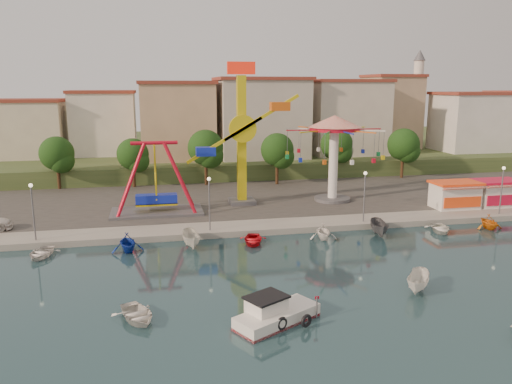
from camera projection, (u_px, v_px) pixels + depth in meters
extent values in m
plane|color=#142D38|center=(333.00, 279.00, 37.99)|extent=(200.00, 200.00, 0.00)
cube|color=#9E998E|center=(223.00, 160.00, 97.35)|extent=(200.00, 100.00, 0.60)
cube|color=#4C4944|center=(256.00, 191.00, 66.62)|extent=(90.00, 28.00, 0.01)
cube|color=#384C26|center=(220.00, 150.00, 101.89)|extent=(200.00, 60.00, 3.00)
cube|color=#59595E|center=(157.00, 212.00, 55.30)|extent=(10.00, 5.00, 0.30)
cube|color=#1528B8|center=(157.00, 199.00, 55.00)|extent=(4.50, 1.40, 1.00)
cylinder|color=red|center=(154.00, 143.00, 53.70)|extent=(5.00, 0.40, 0.40)
cube|color=#59595E|center=(242.00, 201.00, 59.84)|extent=(3.00, 3.00, 0.50)
cube|color=yellow|center=(242.00, 141.00, 58.32)|extent=(1.00, 1.00, 15.00)
cube|color=red|center=(241.00, 68.00, 56.59)|extent=(3.20, 0.50, 1.40)
cylinder|color=yellow|center=(243.00, 129.00, 57.24)|extent=(3.20, 0.50, 3.20)
cube|color=yellow|center=(261.00, 118.00, 57.21)|extent=(8.84, 0.35, 5.30)
cube|color=#CA5412|center=(280.00, 106.00, 57.37)|extent=(2.20, 1.20, 1.00)
cylinder|color=#59595E|center=(332.00, 199.00, 61.30)|extent=(4.40, 4.40, 0.40)
cylinder|color=white|center=(333.00, 164.00, 60.40)|extent=(1.10, 1.10, 9.00)
cylinder|color=red|center=(334.00, 129.00, 59.50)|extent=(6.00, 6.00, 0.50)
cone|color=red|center=(335.00, 121.00, 59.31)|extent=(6.40, 6.40, 1.40)
cube|color=white|center=(455.00, 196.00, 57.41)|extent=(5.00, 3.00, 2.80)
cube|color=#F84816|center=(456.00, 183.00, 57.09)|extent=(5.40, 3.40, 0.25)
cube|color=red|center=(465.00, 189.00, 55.53)|extent=(5.00, 0.77, 0.43)
cube|color=white|center=(496.00, 194.00, 58.47)|extent=(5.00, 3.00, 2.80)
cube|color=red|center=(498.00, 181.00, 58.14)|extent=(5.40, 3.40, 0.25)
cube|color=red|center=(507.00, 187.00, 56.59)|extent=(5.00, 0.77, 0.43)
cylinder|color=#59595E|center=(33.00, 213.00, 45.14)|extent=(0.14, 0.14, 5.00)
cylinder|color=#59595E|center=(209.00, 205.00, 48.25)|extent=(0.14, 0.14, 5.00)
cylinder|color=#59595E|center=(364.00, 198.00, 51.36)|extent=(0.14, 0.14, 5.00)
cylinder|color=#59595E|center=(501.00, 192.00, 54.47)|extent=(0.14, 0.14, 5.00)
cylinder|color=#382314|center=(59.00, 176.00, 67.88)|extent=(0.44, 0.44, 3.60)
sphere|color=black|center=(57.00, 153.00, 67.23)|extent=(4.60, 4.60, 4.60)
cylinder|color=#382314|center=(134.00, 175.00, 69.14)|extent=(0.44, 0.44, 3.40)
sphere|color=black|center=(133.00, 154.00, 68.53)|extent=(4.35, 4.35, 4.35)
cylinder|color=#382314|center=(206.00, 171.00, 70.61)|extent=(0.44, 0.44, 3.92)
sphere|color=black|center=(206.00, 148.00, 69.91)|extent=(5.02, 5.02, 5.02)
cylinder|color=#382314|center=(277.00, 171.00, 71.20)|extent=(0.44, 0.44, 3.66)
sphere|color=black|center=(277.00, 150.00, 70.54)|extent=(4.68, 4.68, 4.68)
cylinder|color=#382314|center=(336.00, 166.00, 75.99)|extent=(0.44, 0.44, 3.80)
sphere|color=black|center=(337.00, 144.00, 75.31)|extent=(4.86, 4.86, 4.86)
cylinder|color=#382314|center=(402.00, 165.00, 76.20)|extent=(0.44, 0.44, 3.77)
sphere|color=black|center=(403.00, 144.00, 75.52)|extent=(4.83, 4.83, 4.83)
cube|color=beige|center=(14.00, 124.00, 73.79)|extent=(9.26, 9.53, 11.87)
cube|color=silver|center=(102.00, 130.00, 81.57)|extent=(12.33, 9.01, 8.63)
cube|color=tan|center=(183.00, 121.00, 84.40)|extent=(11.95, 9.28, 11.23)
cube|color=beige|center=(266.00, 127.00, 84.27)|extent=(12.59, 10.50, 9.20)
cube|color=beige|center=(335.00, 124.00, 90.14)|extent=(10.75, 9.23, 9.24)
cube|color=tan|center=(408.00, 118.00, 90.72)|extent=(12.77, 10.96, 11.21)
cube|color=silver|center=(471.00, 115.00, 91.40)|extent=(8.23, 8.98, 12.36)
cube|color=beige|center=(509.00, 122.00, 98.81)|extent=(11.59, 10.93, 8.76)
cylinder|color=silver|center=(417.00, 104.00, 94.45)|extent=(1.80, 1.80, 16.00)
cylinder|color=#59595E|center=(418.00, 77.00, 93.40)|extent=(2.80, 2.80, 0.30)
cone|color=#59595E|center=(420.00, 55.00, 92.56)|extent=(2.20, 2.20, 2.00)
cube|color=white|center=(277.00, 318.00, 30.91)|extent=(5.88, 4.54, 1.00)
cube|color=red|center=(277.00, 322.00, 30.97)|extent=(5.88, 4.54, 0.18)
cube|color=white|center=(266.00, 306.00, 30.72)|extent=(2.75, 2.54, 1.00)
cube|color=black|center=(266.00, 297.00, 30.60)|extent=(3.05, 2.84, 0.13)
torus|color=black|center=(282.00, 324.00, 29.81)|extent=(0.85, 0.60, 0.84)
torus|color=black|center=(306.00, 321.00, 30.17)|extent=(0.85, 0.60, 0.84)
imported|color=white|center=(137.00, 314.00, 31.29)|extent=(3.72, 4.30, 0.75)
imported|color=white|center=(418.00, 282.00, 35.55)|extent=(3.35, 3.76, 1.42)
imported|color=silver|center=(41.00, 253.00, 42.85)|extent=(3.20, 3.97, 0.73)
imported|color=#122D9F|center=(127.00, 242.00, 44.16)|extent=(3.37, 3.72, 1.71)
imported|color=beige|center=(192.00, 239.00, 45.28)|extent=(1.76, 4.06, 1.53)
imported|color=red|center=(253.00, 240.00, 46.46)|extent=(3.25, 4.01, 0.73)
imported|color=white|center=(323.00, 231.00, 47.71)|extent=(2.90, 3.26, 1.57)
imported|color=#4E4E53|center=(379.00, 228.00, 48.84)|extent=(2.40, 4.23, 1.54)
imported|color=silver|center=(440.00, 228.00, 50.20)|extent=(3.49, 4.15, 0.74)
imported|color=orange|center=(489.00, 222.00, 51.19)|extent=(2.71, 3.08, 1.54)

